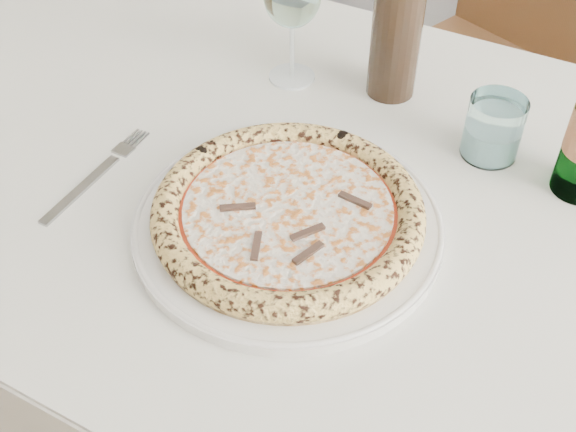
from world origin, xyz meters
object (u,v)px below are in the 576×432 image
object	(u,v)px
dining_table	(323,231)
chair_far	(512,42)
wine_bottle	(398,15)
plate	(288,223)
tumbler	(493,131)
pizza	(288,212)

from	to	relation	value
dining_table	chair_far	xyz separation A→B (m)	(0.06, 0.82, -0.13)
wine_bottle	plate	bearing A→B (deg)	-90.14
dining_table	plate	size ratio (longest dim) A/B	3.95
plate	tumbler	size ratio (longest dim) A/B	4.42
pizza	wine_bottle	world-z (taller)	wine_bottle
tumbler	wine_bottle	xyz separation A→B (m)	(-0.16, 0.07, 0.08)
tumbler	pizza	bearing A→B (deg)	-124.43
plate	wine_bottle	xyz separation A→B (m)	(0.00, 0.31, 0.11)
wine_bottle	dining_table	bearing A→B (deg)	-90.21
pizza	wine_bottle	distance (m)	0.32
dining_table	plate	world-z (taller)	plate
dining_table	pizza	distance (m)	0.16
dining_table	wine_bottle	xyz separation A→B (m)	(0.00, 0.21, 0.21)
dining_table	plate	distance (m)	0.14
tumbler	wine_bottle	world-z (taller)	wine_bottle
chair_far	plate	bearing A→B (deg)	-93.98
chair_far	wine_bottle	distance (m)	0.70
dining_table	tumbler	xyz separation A→B (m)	(0.16, 0.14, 0.13)
chair_far	pizza	size ratio (longest dim) A/B	3.04
wine_bottle	tumbler	bearing A→B (deg)	-23.84
pizza	tumbler	bearing A→B (deg)	55.57
plate	pizza	xyz separation A→B (m)	(-0.00, 0.00, 0.02)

